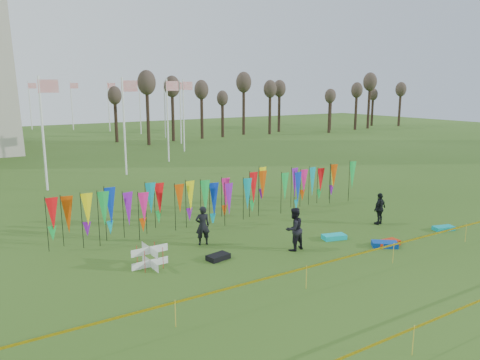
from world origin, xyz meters
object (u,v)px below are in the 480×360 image
kite_bag_red (387,243)px  kite_bag_turquoise (334,237)px  person_left (203,225)px  person_right (380,209)px  kite_bag_teal (444,228)px  kite_bag_blue (385,244)px  box_kite (150,257)px  kite_bag_black (218,257)px  person_mid (294,229)px

kite_bag_red → kite_bag_turquoise: bearing=126.4°
kite_bag_turquoise → kite_bag_red: 2.47m
person_left → person_right: 9.81m
kite_bag_turquoise → kite_bag_red: bearing=-53.6°
person_left → kite_bag_teal: size_ratio=1.72×
kite_bag_blue → kite_bag_red: kite_bag_blue is taller
box_kite → kite_bag_red: size_ratio=0.74×
box_kite → kite_bag_blue: size_ratio=0.79×
kite_bag_black → kite_bag_blue: bearing=-20.3°
kite_bag_turquoise → kite_bag_black: same height
person_left → kite_bag_black: person_left is taller
box_kite → kite_bag_black: 2.91m
kite_bag_teal → person_left: bearing=158.1°
kite_bag_blue → kite_bag_teal: (4.59, 0.12, -0.02)m
box_kite → kite_bag_blue: box_kite is taller
kite_bag_turquoise → kite_bag_teal: size_ratio=1.05×
box_kite → person_right: bearing=-3.6°
person_mid → kite_bag_teal: (8.43, -1.80, -0.89)m
kite_bag_turquoise → kite_bag_red: size_ratio=0.92×
kite_bag_blue → kite_bag_teal: size_ratio=1.06×
kite_bag_red → person_right: bearing=47.5°
person_mid → kite_bag_black: 3.69m
person_mid → kite_bag_blue: bearing=145.9°
box_kite → kite_bag_black: (2.81, -0.71, -0.34)m
box_kite → kite_bag_black: size_ratio=0.93×
person_mid → kite_bag_red: 4.57m
kite_bag_blue → kite_bag_black: bearing=159.7°
person_mid → kite_bag_black: bearing=-20.4°
person_mid → kite_bag_teal: size_ratio=1.84×
person_mid → kite_bag_teal: bearing=160.4°
person_left → kite_bag_black: (-0.35, -2.07, -0.82)m
kite_bag_turquoise → kite_bag_teal: bearing=-18.6°
person_mid → person_right: person_mid is taller
kite_bag_black → kite_bag_turquoise: bearing=-6.0°
kite_bag_blue → kite_bag_teal: kite_bag_blue is taller
person_mid → kite_bag_turquoise: size_ratio=1.75×
kite_bag_black → kite_bag_teal: (11.92, -2.60, -0.01)m
person_mid → person_left: bearing=-49.9°
person_right → kite_bag_teal: 3.31m
kite_bag_blue → kite_bag_red: 0.26m
kite_bag_blue → box_kite: bearing=161.3°
box_kite → person_right: person_right is taller
kite_bag_black → kite_bag_red: bearing=-19.1°
kite_bag_blue → kite_bag_black: 7.82m
person_left → kite_bag_turquoise: (5.77, -2.71, -0.82)m
box_kite → kite_bag_teal: 15.10m
person_right → kite_bag_red: person_right is taller
box_kite → kite_bag_teal: bearing=-12.7°
box_kite → person_right: 12.76m
person_right → kite_bag_blue: 3.76m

